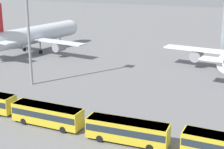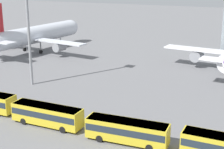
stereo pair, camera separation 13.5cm
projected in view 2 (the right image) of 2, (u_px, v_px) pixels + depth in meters
airliner_at_gate_near at (34, 35)px, 99.94m from camera, size 37.08×38.00×14.91m
shuttle_bus_2 at (47, 114)px, 51.52m from camera, size 11.32×2.84×3.14m
shuttle_bus_3 at (127, 130)px, 46.19m from camera, size 11.45×3.36×3.14m
floodlight_mast at (27, 1)px, 66.64m from camera, size 2.11×2.11×28.20m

